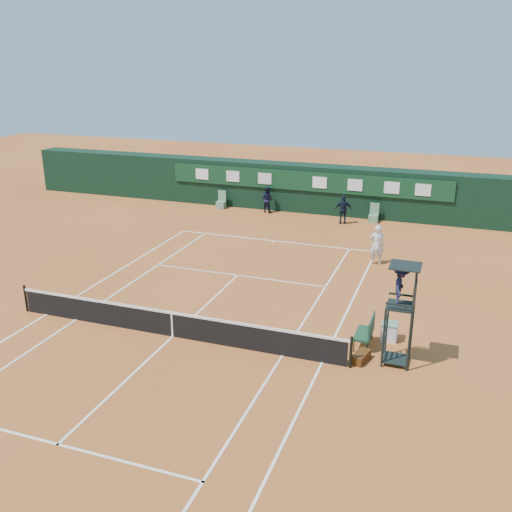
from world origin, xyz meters
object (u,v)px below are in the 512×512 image
at_px(player_bench, 367,330).
at_px(player, 377,245).
at_px(tennis_net, 172,324).
at_px(cooler, 389,331).
at_px(umpire_chair, 401,294).

height_order(player_bench, player, player).
xyz_separation_m(player_bench, player, (-0.93, 8.48, 0.38)).
xyz_separation_m(tennis_net, cooler, (7.33, 2.36, -0.18)).
height_order(tennis_net, player, player).
distance_m(tennis_net, umpire_chair, 8.01).
height_order(umpire_chair, cooler, umpire_chair).
xyz_separation_m(umpire_chair, player_bench, (-1.08, 0.83, -1.86)).
relative_size(player_bench, cooler, 1.86).
relative_size(tennis_net, player_bench, 10.75).
bearing_deg(tennis_net, player, 60.48).
bearing_deg(umpire_chair, tennis_net, -174.19).
relative_size(player_bench, player, 0.62).
distance_m(umpire_chair, cooler, 2.68).
height_order(tennis_net, umpire_chair, umpire_chair).
xyz_separation_m(umpire_chair, player, (-2.01, 9.31, -1.48)).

